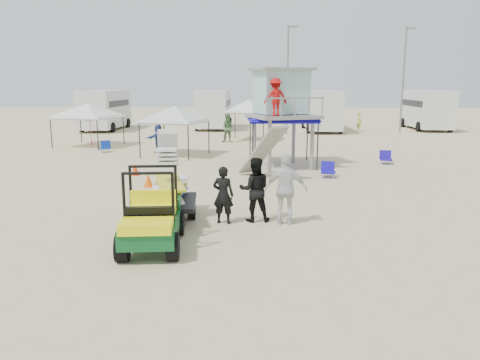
{
  "coord_description": "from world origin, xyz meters",
  "views": [
    {
      "loc": [
        1.03,
        -8.91,
        3.74
      ],
      "look_at": [
        0.5,
        3.0,
        1.3
      ],
      "focal_mm": 35.0,
      "sensor_mm": 36.0,
      "label": 1
    }
  ],
  "objects_px": {
    "surf_trailer": "(170,188)",
    "man_left": "(223,195)",
    "canopy_blue": "(282,105)",
    "lifeguard_tower": "(281,96)",
    "utility_cart": "(150,212)"
  },
  "relations": [
    {
      "from": "utility_cart",
      "to": "lifeguard_tower",
      "type": "relative_size",
      "value": 0.58
    },
    {
      "from": "surf_trailer",
      "to": "lifeguard_tower",
      "type": "xyz_separation_m",
      "value": [
        3.42,
        8.68,
        2.34
      ]
    },
    {
      "from": "utility_cart",
      "to": "canopy_blue",
      "type": "relative_size",
      "value": 0.76
    },
    {
      "from": "surf_trailer",
      "to": "canopy_blue",
      "type": "relative_size",
      "value": 0.77
    },
    {
      "from": "lifeguard_tower",
      "to": "canopy_blue",
      "type": "height_order",
      "value": "lifeguard_tower"
    },
    {
      "from": "lifeguard_tower",
      "to": "canopy_blue",
      "type": "xyz_separation_m",
      "value": [
        0.09,
        0.64,
        -0.45
      ]
    },
    {
      "from": "man_left",
      "to": "lifeguard_tower",
      "type": "relative_size",
      "value": 0.36
    },
    {
      "from": "utility_cart",
      "to": "man_left",
      "type": "xyz_separation_m",
      "value": [
        1.52,
        2.03,
        -0.06
      ]
    },
    {
      "from": "utility_cart",
      "to": "man_left",
      "type": "relative_size",
      "value": 1.6
    },
    {
      "from": "surf_trailer",
      "to": "man_left",
      "type": "relative_size",
      "value": 1.63
    },
    {
      "from": "surf_trailer",
      "to": "man_left",
      "type": "height_order",
      "value": "surf_trailer"
    },
    {
      "from": "man_left",
      "to": "canopy_blue",
      "type": "height_order",
      "value": "canopy_blue"
    },
    {
      "from": "canopy_blue",
      "to": "lifeguard_tower",
      "type": "bearing_deg",
      "value": -97.96
    },
    {
      "from": "lifeguard_tower",
      "to": "canopy_blue",
      "type": "bearing_deg",
      "value": 82.04
    },
    {
      "from": "surf_trailer",
      "to": "man_left",
      "type": "bearing_deg",
      "value": -11.19
    }
  ]
}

